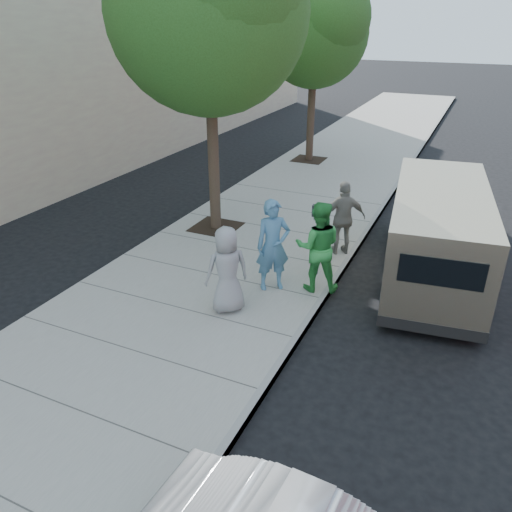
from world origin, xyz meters
The scene contains 11 objects.
ground centered at (0.00, 0.00, 0.00)m, with size 120.00×120.00×0.00m, color black.
sidewalk centered at (-1.00, 0.00, 0.07)m, with size 5.00×60.00×0.15m, color gray.
curb_face centered at (1.44, 0.00, 0.07)m, with size 0.12×60.00×0.16m, color gray.
tree_near centered at (-2.25, 2.40, 5.55)m, with size 4.62×4.60×7.53m.
tree_far centered at (-2.25, 10.00, 4.88)m, with size 3.92×3.80×6.49m.
parking_meter centered at (1.01, 0.97, 1.31)m, with size 0.34×0.14×1.60m.
van centered at (3.29, 2.12, 1.09)m, with size 2.46×5.70×2.05m.
person_officer centered at (0.36, 0.01, 1.11)m, with size 0.70×0.46×1.92m, color teal.
person_green_shirt centered at (1.20, 0.34, 1.11)m, with size 0.93×0.72×1.91m, color green.
person_gray_shirt centered at (-0.09, -1.15, 1.01)m, with size 0.84×0.54×1.71m, color gray.
person_striped_polo centered at (1.20, 2.25, 1.04)m, with size 1.04×0.43×1.77m, color gray.
Camera 1 is at (3.85, -8.45, 5.33)m, focal length 35.00 mm.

